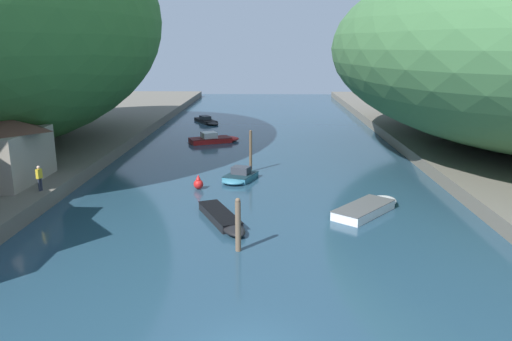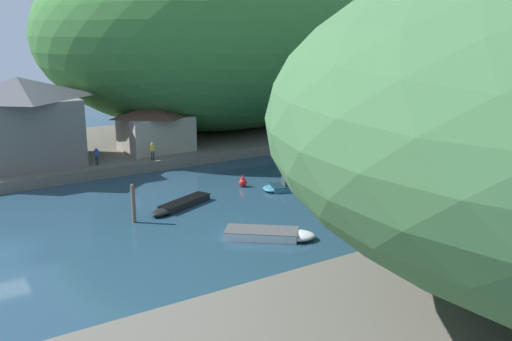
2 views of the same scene
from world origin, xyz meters
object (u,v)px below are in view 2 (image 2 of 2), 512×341
object	(u,v)px
boathouse_shed	(155,126)
boat_navy_launch	(178,205)
boat_white_cruiser	(284,187)
boat_moored_right	(388,155)
person_on_quay	(96,155)
channel_buoy_near	(243,182)
boat_cabin_cruiser	(272,234)
boat_small_dinghy	(455,138)
person_by_boathouse	(152,150)
waterfront_building	(21,120)

from	to	relation	value
boathouse_shed	boat_navy_launch	size ratio (longest dim) A/B	1.18
boat_white_cruiser	boat_navy_launch	bearing A→B (deg)	107.79
boat_moored_right	person_on_quay	bearing A→B (deg)	-43.66
channel_buoy_near	boat_white_cruiser	bearing A→B (deg)	39.35
boat_navy_launch	boat_cabin_cruiser	xyz separation A→B (m)	(9.09, 2.49, 0.03)
boat_moored_right	boat_cabin_cruiser	bearing A→B (deg)	3.79
boat_navy_launch	boat_small_dinghy	world-z (taller)	boat_small_dinghy
person_by_boathouse	boat_white_cruiser	bearing A→B (deg)	-42.84
waterfront_building	boat_moored_right	world-z (taller)	waterfront_building
boat_white_cruiser	boat_small_dinghy	xyz separation A→B (m)	(-6.16, 30.19, -0.05)
boat_cabin_cruiser	person_by_boathouse	size ratio (longest dim) A/B	3.41
boathouse_shed	person_by_boathouse	distance (m)	4.73
channel_buoy_near	person_on_quay	bearing A→B (deg)	-138.43
waterfront_building	boat_white_cruiser	distance (m)	25.15
boat_white_cruiser	boat_moored_right	bearing A→B (deg)	-57.71
boat_cabin_cruiser	boat_white_cruiser	world-z (taller)	boat_white_cruiser
boat_small_dinghy	boat_navy_launch	bearing A→B (deg)	71.28
person_on_quay	boat_cabin_cruiser	bearing A→B (deg)	-100.47
waterfront_building	channel_buoy_near	distance (m)	21.55
waterfront_building	boathouse_shed	distance (m)	12.97
boat_small_dinghy	channel_buoy_near	world-z (taller)	channel_buoy_near
waterfront_building	person_by_boathouse	distance (m)	12.26
boat_navy_launch	channel_buoy_near	size ratio (longest dim) A/B	5.59
boat_cabin_cruiser	waterfront_building	bearing A→B (deg)	-119.50
person_on_quay	person_by_boathouse	bearing A→B (deg)	-30.79
boat_navy_launch	boat_small_dinghy	size ratio (longest dim) A/B	0.95
waterfront_building	boat_white_cruiser	xyz separation A→B (m)	(17.65, 17.25, -4.86)
boat_white_cruiser	boat_cabin_cruiser	bearing A→B (deg)	160.28
boat_cabin_cruiser	boat_small_dinghy	size ratio (longest dim) A/B	0.90
boat_navy_launch	boat_white_cruiser	world-z (taller)	boat_white_cruiser
boat_cabin_cruiser	boat_moored_right	size ratio (longest dim) A/B	0.98
waterfront_building	person_by_boathouse	xyz separation A→B (m)	(5.00, 10.72, -3.20)
boathouse_shed	boat_white_cruiser	bearing A→B (deg)	14.94
channel_buoy_near	person_on_quay	xyz separation A→B (m)	(-10.61, -9.41, 1.57)
boat_cabin_cruiser	person_by_boathouse	world-z (taller)	person_by_boathouse
boat_cabin_cruiser	channel_buoy_near	size ratio (longest dim) A/B	5.33
boat_white_cruiser	channel_buoy_near	bearing A→B (deg)	59.08
waterfront_building	boat_cabin_cruiser	bearing A→B (deg)	20.81
channel_buoy_near	person_by_boathouse	size ratio (longest dim) A/B	0.64
boathouse_shed	channel_buoy_near	size ratio (longest dim) A/B	6.58
boat_small_dinghy	person_on_quay	xyz separation A→B (m)	(-7.29, -41.93, 1.72)
boat_white_cruiser	person_on_quay	size ratio (longest dim) A/B	2.38
boat_moored_right	boathouse_shed	bearing A→B (deg)	-56.55
boat_small_dinghy	person_on_quay	bearing A→B (deg)	53.09
waterfront_building	boathouse_shed	bearing A→B (deg)	85.40
person_by_boathouse	boat_navy_launch	bearing A→B (deg)	-84.57
boat_small_dinghy	channel_buoy_near	size ratio (longest dim) A/B	5.91
waterfront_building	person_on_quay	xyz separation A→B (m)	(4.19, 5.51, -3.20)
waterfront_building	person_on_quay	world-z (taller)	waterfront_building
channel_buoy_near	boathouse_shed	bearing A→B (deg)	-171.33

